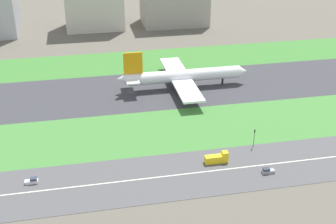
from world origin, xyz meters
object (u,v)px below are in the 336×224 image
object	(u,v)px
car_2	(32,181)
fuel_tank_west	(95,3)
car_3	(268,171)
traffic_light	(254,137)
truck_0	(217,158)
airliner	(181,76)

from	to	relation	value
car_2	fuel_tank_west	distance (m)	229.58
car_3	traffic_light	world-z (taller)	traffic_light
car_2	truck_0	world-z (taller)	truck_0
car_3	car_2	bearing A→B (deg)	-7.14
airliner	car_3	xyz separation A→B (m)	(13.05, -78.00, -5.31)
car_3	fuel_tank_west	bearing A→B (deg)	-79.02
traffic_light	truck_0	bearing A→B (deg)	-154.77
airliner	fuel_tank_west	distance (m)	162.38
car_2	truck_0	distance (m)	64.51
car_2	traffic_light	bearing A→B (deg)	5.60
airliner	car_3	bearing A→B (deg)	-80.50
car_2	car_3	world-z (taller)	same
car_3	traffic_light	bearing A→B (deg)	-95.37
airliner	fuel_tank_west	xyz separation A→B (m)	(-32.94, 159.00, 0.74)
airliner	truck_0	distance (m)	68.19
truck_0	airliner	bearing A→B (deg)	88.12
airliner	traffic_light	size ratio (longest dim) A/B	9.03
car_2	traffic_light	world-z (taller)	traffic_light
airliner	traffic_light	distance (m)	61.82
truck_0	fuel_tank_west	xyz separation A→B (m)	(-30.71, 227.00, 5.30)
airliner	car_2	xyz separation A→B (m)	(-66.73, -68.00, -5.31)
airliner	fuel_tank_west	bearing A→B (deg)	101.70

